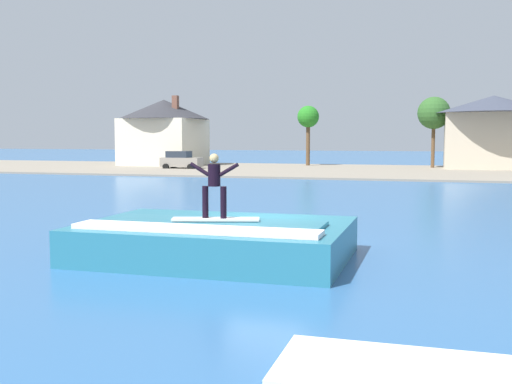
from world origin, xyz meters
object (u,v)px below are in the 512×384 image
wave_crest (216,240)px  surfboard (216,219)px  car_near_shore (181,160)px  house_with_chimney (164,129)px  house_gabled_white (493,126)px  surfer (214,182)px  tree_tall_bare (434,113)px  tree_short_bushy (308,118)px

wave_crest → surfboard: bearing=-68.9°
car_near_shore → surfboard: bearing=-65.6°
wave_crest → house_with_chimney: size_ratio=0.68×
house_gabled_white → surfboard: bearing=-102.8°
surfer → surfboard: bearing=-8.5°
house_gabled_white → car_near_shore: bearing=-165.3°
surfboard → surfer: surfer is taller
house_gabled_white → tree_tall_bare: (-5.55, 0.32, 1.30)m
wave_crest → tree_short_bushy: 50.73m
surfer → tree_short_bushy: 50.91m
wave_crest → car_near_shore: car_near_shore is taller
surfer → house_gabled_white: house_gabled_white is taller
house_with_chimney → tree_tall_bare: (28.75, 1.51, 1.51)m
wave_crest → tree_short_bushy: (-7.50, 49.94, 4.76)m
surfboard → house_with_chimney: (-23.30, 47.29, 2.99)m
car_near_shore → house_gabled_white: bearing=14.7°
wave_crest → house_with_chimney: bearing=116.3°
car_near_shore → tree_tall_bare: size_ratio=0.55×
wave_crest → car_near_shore: (-18.38, 40.46, 0.45)m
wave_crest → car_near_shore: bearing=114.4°
surfboard → surfer: bearing=171.5°
car_near_shore → house_with_chimney: bearing=126.4°
house_gabled_white → wave_crest: bearing=-103.0°
house_gabled_white → tree_tall_bare: 5.71m
car_near_shore → tree_short_bushy: tree_short_bushy is taller
wave_crest → tree_short_bushy: bearing=98.5°
tree_tall_bare → house_with_chimney: bearing=-177.0°
tree_tall_bare → car_near_shore: bearing=-161.4°
surfboard → tree_tall_bare: tree_tall_bare is taller
house_with_chimney → tree_short_bushy: (15.68, 2.95, 1.18)m
surfer → tree_short_bushy: (-7.58, 50.24, 3.21)m
wave_crest → house_gabled_white: size_ratio=0.62×
wave_crest → tree_short_bushy: size_ratio=1.03×
surfboard → car_near_shore: car_near_shore is taller
surfer → wave_crest: bearing=105.1°
surfboard → tree_short_bushy: tree_short_bushy is taller
surfboard → car_near_shore: 44.76m
surfboard → car_near_shore: bearing=114.4°
surfboard → surfer: (-0.04, 0.01, 0.96)m
wave_crest → car_near_shore: 44.44m
house_with_chimney → house_gabled_white: (34.31, 1.19, 0.21)m
surfboard → tree_tall_bare: (5.45, 48.80, 4.50)m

